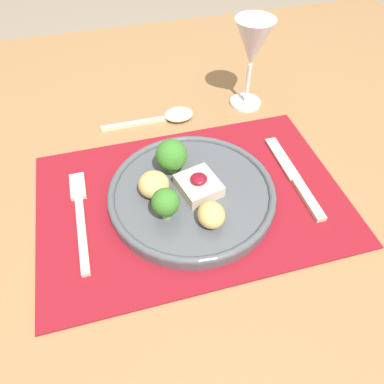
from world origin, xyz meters
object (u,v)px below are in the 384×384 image
dinner_plate (189,193)px  wine_glass_near (252,46)px  knife (297,181)px  fork (80,212)px  spoon (172,116)px

dinner_plate → wine_glass_near: (0.18, 0.23, 0.10)m
dinner_plate → knife: dinner_plate is taller
fork → wine_glass_near: 0.42m
wine_glass_near → fork: bearing=-149.3°
dinner_plate → knife: (0.18, -0.01, -0.01)m
knife → spoon: 0.28m
fork → spoon: 0.27m
spoon → knife: bearing=-55.7°
wine_glass_near → spoon: bearing=-176.5°
dinner_plate → fork: bearing=173.5°
dinner_plate → spoon: 0.22m
fork → spoon: size_ratio=1.08×
spoon → wine_glass_near: (0.16, 0.01, 0.12)m
dinner_plate → wine_glass_near: 0.31m
fork → spoon: (0.19, 0.20, 0.00)m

